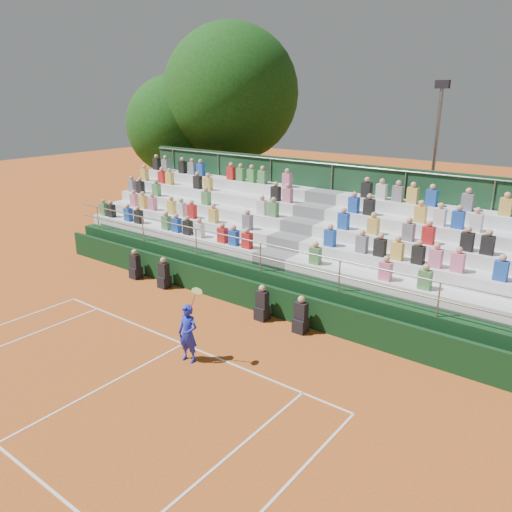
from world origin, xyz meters
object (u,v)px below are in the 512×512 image
Objects in this scene: tree_east at (231,94)px; floodlight_mast at (435,153)px; tree_west at (176,126)px; tennis_player at (188,333)px.

floodlight_mast is at bearing 6.73° from tree_east.
tree_east is at bearing 23.99° from tree_west.
tree_west is 1.06× the size of floodlight_mast.
floodlight_mast reaches higher than tennis_player.
tree_west is 0.75× the size of tree_east.
tree_east is 1.41× the size of floodlight_mast.
tree_east reaches higher than tree_west.
tree_east is (-9.41, 13.11, 6.10)m from tennis_player.
tree_east is (2.99, 1.33, 1.72)m from tree_west.
tree_west is at bearing 136.45° from tennis_player.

